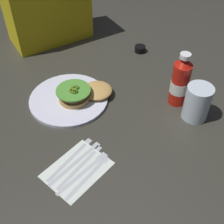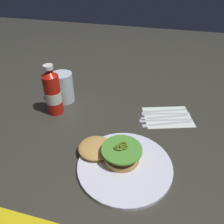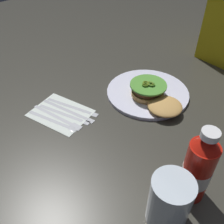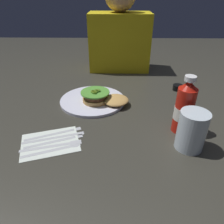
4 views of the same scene
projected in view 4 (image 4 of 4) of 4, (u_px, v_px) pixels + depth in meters
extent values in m
plane|color=#36342C|center=(126.00, 113.00, 0.86)|extent=(3.00, 3.00, 0.00)
cylinder|color=white|center=(93.00, 100.00, 0.94)|extent=(0.29, 0.29, 0.01)
cylinder|color=tan|center=(95.00, 99.00, 0.91)|extent=(0.11, 0.11, 0.02)
cylinder|color=#512D19|center=(95.00, 96.00, 0.90)|extent=(0.10, 0.10, 0.02)
cylinder|color=red|center=(95.00, 94.00, 0.90)|extent=(0.10, 0.10, 0.01)
cylinder|color=#519734|center=(95.00, 92.00, 0.90)|extent=(0.13, 0.13, 0.01)
torus|color=#43751E|center=(98.00, 91.00, 0.89)|extent=(0.02, 0.02, 0.01)
torus|color=#546C19|center=(96.00, 91.00, 0.89)|extent=(0.02, 0.02, 0.01)
torus|color=#497316|center=(95.00, 92.00, 0.88)|extent=(0.02, 0.02, 0.01)
torus|color=#576B14|center=(93.00, 91.00, 0.89)|extent=(0.02, 0.02, 0.01)
ellipsoid|color=tan|center=(116.00, 100.00, 0.90)|extent=(0.11, 0.11, 0.03)
cylinder|color=red|center=(184.00, 111.00, 0.71)|extent=(0.06, 0.06, 0.17)
cone|color=red|center=(189.00, 85.00, 0.66)|extent=(0.06, 0.06, 0.03)
cylinder|color=white|center=(191.00, 78.00, 0.65)|extent=(0.04, 0.04, 0.02)
cylinder|color=white|center=(183.00, 113.00, 0.71)|extent=(0.07, 0.07, 0.05)
cylinder|color=silver|center=(192.00, 131.00, 0.64)|extent=(0.09, 0.09, 0.13)
cylinder|color=black|center=(178.00, 87.00, 1.04)|extent=(0.05, 0.05, 0.03)
cube|color=white|center=(50.00, 142.00, 0.69)|extent=(0.22, 0.19, 0.00)
cube|color=silver|center=(51.00, 150.00, 0.65)|extent=(0.17, 0.08, 0.00)
ellipsoid|color=silver|center=(75.00, 145.00, 0.67)|extent=(0.04, 0.03, 0.00)
cube|color=silver|center=(50.00, 146.00, 0.67)|extent=(0.19, 0.06, 0.00)
cube|color=silver|center=(76.00, 142.00, 0.69)|extent=(0.04, 0.03, 0.00)
cube|color=silver|center=(50.00, 142.00, 0.69)|extent=(0.16, 0.07, 0.00)
cube|color=silver|center=(71.00, 137.00, 0.71)|extent=(0.08, 0.05, 0.00)
cube|color=silver|center=(50.00, 138.00, 0.70)|extent=(0.18, 0.07, 0.00)
cube|color=silver|center=(73.00, 134.00, 0.72)|extent=(0.08, 0.04, 0.00)
cube|color=silver|center=(50.00, 134.00, 0.72)|extent=(0.16, 0.08, 0.00)
cube|color=silver|center=(70.00, 130.00, 0.74)|extent=(0.08, 0.05, 0.00)
cube|color=gold|center=(119.00, 42.00, 1.24)|extent=(0.36, 0.19, 0.33)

